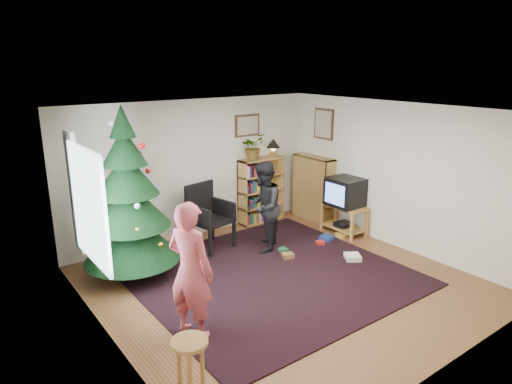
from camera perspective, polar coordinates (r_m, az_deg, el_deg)
floor at (r=6.83m, az=3.29°, el=-11.26°), size 5.00×5.00×0.00m
ceiling at (r=6.11m, az=3.66°, el=10.08°), size 5.00×5.00×0.00m
wall_back at (r=8.36m, az=-7.61°, el=2.88°), size 5.00×0.02×2.50m
wall_front at (r=4.85m, az=22.99°, el=-8.12°), size 5.00×0.02×2.50m
wall_left at (r=5.20m, az=-18.28°, el=-5.98°), size 0.02×5.00×2.50m
wall_right at (r=8.14m, az=17.09°, el=1.95°), size 0.02×5.00×2.50m
rug at (r=7.04m, az=1.70°, el=-10.30°), size 3.80×3.60×0.02m
window_pane at (r=5.68m, az=-20.17°, el=-1.66°), size 0.04×1.20×1.40m
curtain at (r=6.34m, az=-21.69°, el=-0.03°), size 0.06×0.35×1.60m
picture_back at (r=8.82m, az=-1.10°, el=8.32°), size 0.55×0.03×0.42m
picture_right at (r=9.12m, az=8.47°, el=8.41°), size 0.03×0.50×0.60m
christmas_tree at (r=6.88m, az=-15.61°, el=-1.99°), size 1.42×1.42×2.57m
bookshelf_back at (r=9.11m, az=0.64°, el=0.31°), size 0.95×0.30×1.30m
bookshelf_right at (r=9.35m, az=7.14°, el=0.59°), size 0.30×0.95×1.30m
tv_stand at (r=8.72m, az=10.92°, el=-3.10°), size 0.45×0.82×0.55m
crt_tv at (r=8.57m, az=11.08°, el=0.02°), size 0.56×0.60×0.52m
armchair at (r=7.91m, az=-6.15°, el=-2.61°), size 0.73×0.73×1.13m
stool at (r=4.63m, az=-8.28°, el=-19.27°), size 0.36×0.36×0.60m
person_standing at (r=5.34m, az=-8.17°, el=-9.69°), size 0.60×0.71×1.65m
person_by_chair at (r=7.66m, az=0.92°, el=-1.90°), size 0.95×0.95×1.55m
potted_plant at (r=8.79m, az=-0.38°, el=5.69°), size 0.55×0.51×0.51m
table_lamp at (r=9.09m, az=2.18°, el=5.95°), size 0.27×0.27×0.36m
floor_clutter at (r=8.03m, az=7.88°, el=-6.76°), size 1.64×1.13×0.08m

